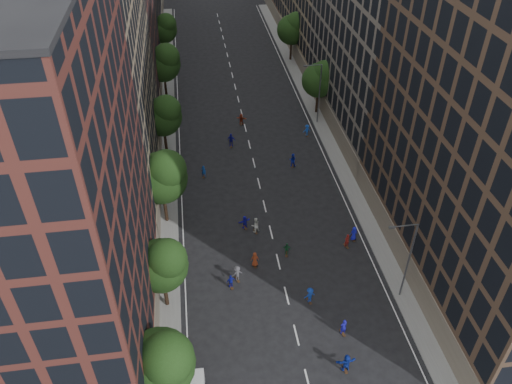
# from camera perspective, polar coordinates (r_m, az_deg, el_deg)

# --- Properties ---
(ground) EXTENTS (240.00, 240.00, 0.00)m
(ground) POSITION_cam_1_polar(r_m,az_deg,el_deg) (68.31, -0.71, 5.24)
(ground) COLOR black
(ground) RESTS_ON ground
(sidewalk_left) EXTENTS (4.00, 105.00, 0.15)m
(sidewalk_left) POSITION_cam_1_polar(r_m,az_deg,el_deg) (74.45, -10.76, 7.57)
(sidewalk_left) COLOR slate
(sidewalk_left) RESTS_ON ground
(sidewalk_right) EXTENTS (4.00, 105.00, 0.15)m
(sidewalk_right) POSITION_cam_1_polar(r_m,az_deg,el_deg) (76.77, 7.56, 8.91)
(sidewalk_right) COLOR slate
(sidewalk_right) RESTS_ON ground
(bldg_left_a) EXTENTS (14.00, 22.00, 30.00)m
(bldg_left_a) POSITION_cam_1_polar(r_m,az_deg,el_deg) (37.42, -24.56, -1.76)
(bldg_left_a) COLOR #4E231D
(bldg_left_a) RESTS_ON ground
(bldg_left_b) EXTENTS (14.00, 26.00, 34.00)m
(bldg_left_b) POSITION_cam_1_polar(r_m,az_deg,el_deg) (56.95, -20.17, 15.26)
(bldg_left_b) COLOR #816F54
(bldg_left_b) RESTS_ON ground
(bldg_left_c) EXTENTS (14.00, 20.00, 28.00)m
(bldg_left_c) POSITION_cam_1_polar(r_m,az_deg,el_deg) (79.35, -17.27, 19.56)
(bldg_left_c) COLOR #4E231D
(bldg_left_c) RESTS_ON ground
(bldg_right_b) EXTENTS (14.00, 28.00, 33.00)m
(bldg_right_b) POSITION_cam_1_polar(r_m,az_deg,el_deg) (69.56, 15.40, 19.61)
(bldg_right_b) COLOR #675E55
(bldg_right_b) RESTS_ON ground
(tree_left_0) EXTENTS (5.20, 5.20, 8.83)m
(tree_left_0) POSITION_cam_1_polar(r_m,az_deg,el_deg) (37.44, -10.76, -18.60)
(tree_left_0) COLOR black
(tree_left_0) RESTS_ON ground
(tree_left_1) EXTENTS (4.80, 4.80, 8.21)m
(tree_left_1) POSITION_cam_1_polar(r_m,az_deg,el_deg) (44.12, -10.62, -8.06)
(tree_left_1) COLOR black
(tree_left_1) RESTS_ON ground
(tree_left_2) EXTENTS (5.60, 5.60, 9.45)m
(tree_left_2) POSITION_cam_1_polar(r_m,az_deg,el_deg) (52.75, -10.62, 1.86)
(tree_left_2) COLOR black
(tree_left_2) RESTS_ON ground
(tree_left_3) EXTENTS (5.00, 5.00, 8.58)m
(tree_left_3) POSITION_cam_1_polar(r_m,az_deg,el_deg) (64.93, -10.52, 8.67)
(tree_left_3) COLOR black
(tree_left_3) RESTS_ON ground
(tree_left_4) EXTENTS (5.40, 5.40, 9.08)m
(tree_left_4) POSITION_cam_1_polar(r_m,az_deg,el_deg) (79.22, -10.49, 14.40)
(tree_left_4) COLOR black
(tree_left_4) RESTS_ON ground
(tree_left_5) EXTENTS (4.80, 4.80, 8.33)m
(tree_left_5) POSITION_cam_1_polar(r_m,az_deg,el_deg) (94.32, -10.44, 17.97)
(tree_left_5) COLOR black
(tree_left_5) RESTS_ON ground
(tree_right_a) EXTENTS (5.00, 5.00, 8.39)m
(tree_right_a) POSITION_cam_1_polar(r_m,az_deg,el_deg) (74.43, 7.38, 12.76)
(tree_right_a) COLOR black
(tree_right_a) RESTS_ON ground
(tree_right_b) EXTENTS (5.20, 5.20, 8.83)m
(tree_right_b) POSITION_cam_1_polar(r_m,az_deg,el_deg) (92.29, 4.25, 18.20)
(tree_right_b) COLOR black
(tree_right_b) RESTS_ON ground
(streetlamp_near) EXTENTS (2.64, 0.22, 9.06)m
(streetlamp_near) POSITION_cam_1_polar(r_m,az_deg,el_deg) (46.46, 16.88, -7.13)
(streetlamp_near) COLOR #595B60
(streetlamp_near) RESTS_ON ground
(streetlamp_far) EXTENTS (2.64, 0.22, 9.06)m
(streetlamp_far) POSITION_cam_1_polar(r_m,az_deg,el_deg) (71.90, 7.11, 11.43)
(streetlamp_far) COLOR #595B60
(streetlamp_far) RESTS_ON ground
(skater_1) EXTENTS (0.71, 0.55, 1.73)m
(skater_1) POSITION_cam_1_polar(r_m,az_deg,el_deg) (45.60, 9.96, -14.96)
(skater_1) COLOR #1614A4
(skater_1) RESTS_ON ground
(skater_3) EXTENTS (1.22, 0.89, 1.70)m
(skater_3) POSITION_cam_1_polar(r_m,az_deg,el_deg) (47.46, 6.16, -11.67)
(skater_3) COLOR navy
(skater_3) RESTS_ON ground
(skater_4) EXTENTS (0.96, 0.61, 1.52)m
(skater_4) POSITION_cam_1_polar(r_m,az_deg,el_deg) (48.50, -2.89, -10.20)
(skater_4) COLOR #13199D
(skater_4) RESTS_ON ground
(skater_5) EXTENTS (1.73, 0.64, 1.83)m
(skater_5) POSITION_cam_1_polar(r_m,az_deg,el_deg) (43.47, 10.28, -18.70)
(skater_5) COLOR #132A9A
(skater_5) RESTS_ON ground
(skater_6) EXTENTS (0.82, 0.53, 1.66)m
(skater_6) POSITION_cam_1_polar(r_m,az_deg,el_deg) (50.34, -0.13, -7.74)
(skater_6) COLOR maroon
(skater_6) RESTS_ON ground
(skater_7) EXTENTS (0.69, 0.57, 1.63)m
(skater_7) POSITION_cam_1_polar(r_m,az_deg,el_deg) (53.18, 10.35, -5.51)
(skater_7) COLOR maroon
(skater_7) RESTS_ON ground
(skater_8) EXTENTS (1.04, 0.89, 1.85)m
(skater_8) POSITION_cam_1_polar(r_m,az_deg,el_deg) (53.92, -0.08, -3.85)
(skater_8) COLOR silver
(skater_8) RESTS_ON ground
(skater_9) EXTENTS (1.27, 0.96, 1.75)m
(skater_9) POSITION_cam_1_polar(r_m,az_deg,el_deg) (49.01, -2.18, -9.32)
(skater_9) COLOR #49484E
(skater_9) RESTS_ON ground
(skater_10) EXTENTS (0.94, 0.59, 1.49)m
(skater_10) POSITION_cam_1_polar(r_m,az_deg,el_deg) (51.59, 3.55, -6.57)
(skater_10) COLOR #1B5A30
(skater_10) RESTS_ON ground
(skater_11) EXTENTS (1.49, 0.95, 1.53)m
(skater_11) POSITION_cam_1_polar(r_m,az_deg,el_deg) (54.56, -1.29, -3.49)
(skater_11) COLOR #1916B3
(skater_11) RESTS_ON ground
(skater_12) EXTENTS (0.85, 0.58, 1.66)m
(skater_12) POSITION_cam_1_polar(r_m,az_deg,el_deg) (54.09, 11.11, -4.71)
(skater_12) COLOR #1718BC
(skater_12) RESTS_ON ground
(skater_13) EXTENTS (0.67, 0.57, 1.57)m
(skater_13) POSITION_cam_1_polar(r_m,az_deg,el_deg) (62.40, -6.00, 2.35)
(skater_13) COLOR #1342A1
(skater_13) RESTS_ON ground
(skater_14) EXTENTS (1.03, 0.88, 1.83)m
(skater_14) POSITION_cam_1_polar(r_m,az_deg,el_deg) (64.03, 4.19, 3.64)
(skater_14) COLOR #1627BA
(skater_14) RESTS_ON ground
(skater_15) EXTENTS (1.17, 0.82, 1.66)m
(skater_15) POSITION_cam_1_polar(r_m,az_deg,el_deg) (70.63, 5.83, 7.00)
(skater_15) COLOR blue
(skater_15) RESTS_ON ground
(skater_16) EXTENTS (1.23, 0.80, 1.94)m
(skater_16) POSITION_cam_1_polar(r_m,az_deg,el_deg) (67.83, -2.86, 5.90)
(skater_16) COLOR #121294
(skater_16) RESTS_ON ground
(skater_17) EXTENTS (1.58, 0.97, 1.63)m
(skater_17) POSITION_cam_1_polar(r_m,az_deg,el_deg) (73.03, -1.69, 8.29)
(skater_17) COLOR #9B3219
(skater_17) RESTS_ON ground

